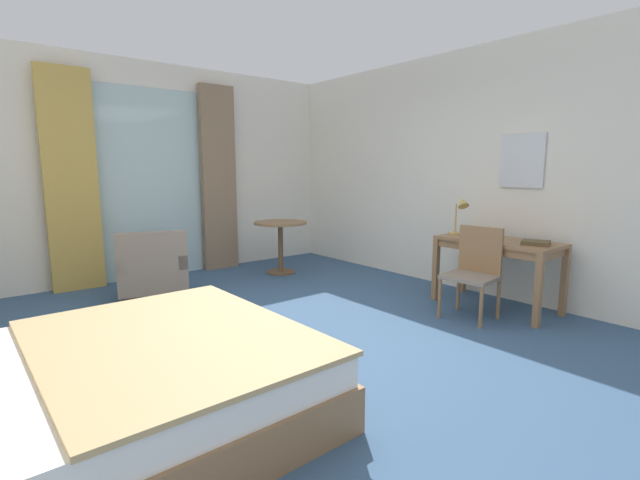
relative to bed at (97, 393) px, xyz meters
name	(u,v)px	position (x,y,z in m)	size (l,w,h in m)	color
ground	(287,348)	(1.60, 0.48, -0.31)	(6.05, 6.96, 0.10)	#38567A
wall_back	(150,172)	(1.60, 3.70, 1.18)	(5.65, 0.12, 2.87)	white
wall_right	(476,172)	(4.36, 0.48, 1.18)	(0.12, 6.56, 2.87)	white
balcony_glass_door	(150,185)	(1.56, 3.62, 1.01)	(1.48, 0.02, 2.53)	silver
curtain_panel_left	(71,181)	(0.59, 3.52, 1.07)	(0.59, 0.10, 2.65)	tan
curtain_panel_right	(219,179)	(2.52, 3.52, 1.07)	(0.52, 0.10, 2.65)	#897056
bed	(97,393)	(0.00, 0.00, 0.00)	(2.26, 1.89, 0.99)	olive
writing_desk	(498,248)	(3.90, -0.12, 0.39)	(0.61, 1.23, 0.74)	olive
desk_chair	(474,268)	(3.44, -0.13, 0.24)	(0.47, 0.51, 0.90)	gray
desk_lamp	(461,209)	(3.85, 0.32, 0.77)	(0.25, 0.29, 0.47)	tan
closed_book	(536,243)	(3.89, -0.51, 0.50)	(0.22, 0.25, 0.04)	brown
armchair_by_window	(152,271)	(1.17, 2.55, 0.06)	(0.90, 0.88, 0.80)	gray
round_cafe_table	(280,235)	(3.03, 2.69, 0.29)	(0.74, 0.74, 0.74)	olive
wall_mirror	(522,161)	(4.28, -0.12, 1.30)	(0.02, 0.48, 0.58)	silver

